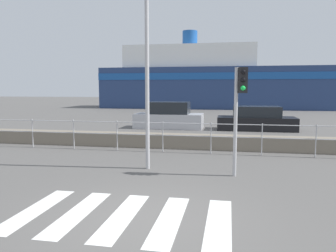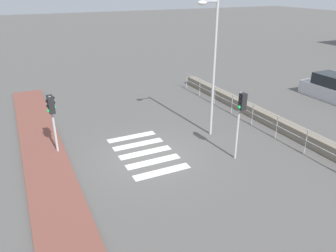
{
  "view_description": "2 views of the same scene",
  "coord_description": "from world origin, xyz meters",
  "px_view_note": "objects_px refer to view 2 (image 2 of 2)",
  "views": [
    {
      "loc": [
        1.54,
        -5.68,
        2.4
      ],
      "look_at": [
        0.1,
        2.0,
        1.5
      ],
      "focal_mm": 35.0,
      "sensor_mm": 36.0,
      "label": 1
    },
    {
      "loc": [
        11.65,
        -4.64,
        6.89
      ],
      "look_at": [
        -0.15,
        1.0,
        1.2
      ],
      "focal_mm": 35.0,
      "sensor_mm": 36.0,
      "label": 2
    }
  ],
  "objects_px": {
    "traffic_light_near": "(52,109)",
    "streetlamp": "(211,56)",
    "traffic_light_far": "(240,112)",
    "parked_car_silver": "(333,89)"
  },
  "relations": [
    {
      "from": "traffic_light_near",
      "to": "streetlamp",
      "type": "bearing_deg",
      "value": 80.47
    },
    {
      "from": "traffic_light_near",
      "to": "parked_car_silver",
      "type": "height_order",
      "value": "traffic_light_near"
    },
    {
      "from": "streetlamp",
      "to": "parked_car_silver",
      "type": "height_order",
      "value": "streetlamp"
    },
    {
      "from": "traffic_light_near",
      "to": "streetlamp",
      "type": "xyz_separation_m",
      "value": [
        1.18,
        7.01,
        1.83
      ]
    },
    {
      "from": "traffic_light_far",
      "to": "streetlamp",
      "type": "bearing_deg",
      "value": 175.48
    },
    {
      "from": "traffic_light_near",
      "to": "traffic_light_far",
      "type": "relative_size",
      "value": 0.89
    },
    {
      "from": "traffic_light_far",
      "to": "parked_car_silver",
      "type": "bearing_deg",
      "value": 110.3
    },
    {
      "from": "streetlamp",
      "to": "traffic_light_near",
      "type": "bearing_deg",
      "value": -99.53
    },
    {
      "from": "streetlamp",
      "to": "traffic_light_far",
      "type": "bearing_deg",
      "value": -4.52
    },
    {
      "from": "traffic_light_near",
      "to": "streetlamp",
      "type": "height_order",
      "value": "streetlamp"
    }
  ]
}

